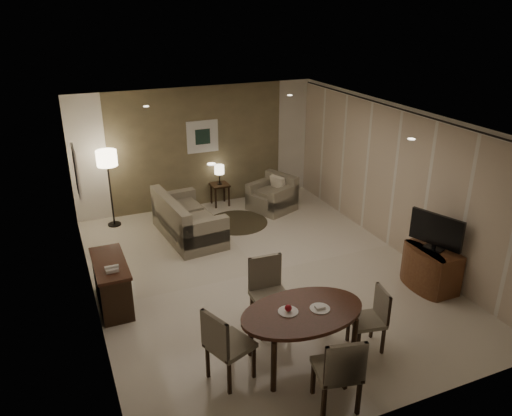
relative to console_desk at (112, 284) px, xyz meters
name	(u,v)px	position (x,y,z in m)	size (l,w,h in m)	color
room_shell	(251,193)	(2.49, 0.40, 0.98)	(5.50, 7.00, 2.70)	beige
taupe_accent	(198,148)	(2.49, 3.48, 0.98)	(3.96, 0.03, 2.70)	olive
curtain_wall	(394,181)	(5.17, 0.00, 0.95)	(0.08, 6.70, 2.58)	beige
curtain_rod	(402,110)	(5.17, 0.00, 2.27)	(0.03, 0.03, 6.80)	black
art_back_frame	(202,137)	(2.59, 3.46, 1.23)	(0.72, 0.03, 0.72)	silver
art_back_canvas	(203,137)	(2.59, 3.44, 1.23)	(0.34, 0.01, 0.34)	#192E24
art_left_frame	(76,171)	(-0.23, 1.20, 1.48)	(0.03, 0.60, 0.80)	silver
art_left_canvas	(77,171)	(-0.21, 1.20, 1.48)	(0.01, 0.46, 0.64)	gray
downlight_nl	(212,164)	(1.09, -1.80, 2.31)	(0.10, 0.10, 0.01)	white
downlight_nr	(411,139)	(3.89, -1.80, 2.31)	(0.10, 0.10, 0.01)	white
downlight_fl	(146,106)	(1.09, 1.80, 2.31)	(0.10, 0.10, 0.01)	white
downlight_fr	(290,95)	(3.89, 1.80, 2.31)	(0.10, 0.10, 0.01)	white
console_desk	(112,284)	(0.00, 0.00, 0.00)	(0.48, 1.20, 0.75)	#461F16
telephone	(112,268)	(0.00, -0.30, 0.43)	(0.20, 0.14, 0.09)	white
tv_cabinet	(431,268)	(4.89, -1.50, -0.03)	(0.48, 0.90, 0.70)	brown
flat_tv	(436,231)	(4.87, -1.50, 0.65)	(0.06, 0.88, 0.60)	black
dining_table	(302,336)	(2.06, -2.30, 0.01)	(1.64, 1.03, 0.77)	#461F16
chair_near	(337,368)	(2.07, -3.13, 0.14)	(0.50, 0.50, 1.02)	gray
chair_far	(271,297)	(1.99, -1.51, 0.15)	(0.51, 0.51, 1.06)	gray
chair_left	(230,344)	(1.11, -2.23, 0.13)	(0.49, 0.49, 1.01)	gray
chair_right	(367,320)	(3.00, -2.39, 0.06)	(0.43, 0.43, 0.88)	gray
plate_a	(288,312)	(1.88, -2.25, 0.40)	(0.26, 0.26, 0.02)	white
plate_b	(320,309)	(2.28, -2.35, 0.40)	(0.26, 0.26, 0.02)	white
fruit_apple	(288,308)	(1.88, -2.25, 0.46)	(0.09, 0.09, 0.09)	#A6131C
napkin	(320,307)	(2.28, -2.35, 0.43)	(0.12, 0.08, 0.03)	white
round_rug	(237,222)	(2.89, 2.15, -0.37)	(1.29, 1.29, 0.01)	#3D3422
sofa	(189,216)	(1.76, 1.90, 0.06)	(0.93, 1.85, 0.87)	gray
armchair	(272,194)	(3.86, 2.51, 0.01)	(0.88, 0.83, 0.78)	gray
side_table	(220,194)	(2.89, 3.25, -0.12)	(0.40, 0.40, 0.51)	black
table_lamp	(219,174)	(2.89, 3.25, 0.38)	(0.22, 0.22, 0.50)	#FFEAC1
floor_lamp	(110,189)	(0.45, 3.06, 0.44)	(0.41, 0.41, 1.63)	#FFE5B7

